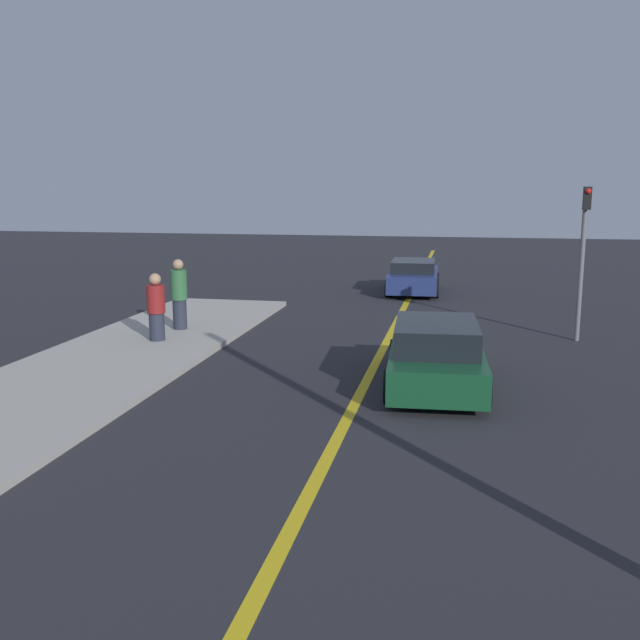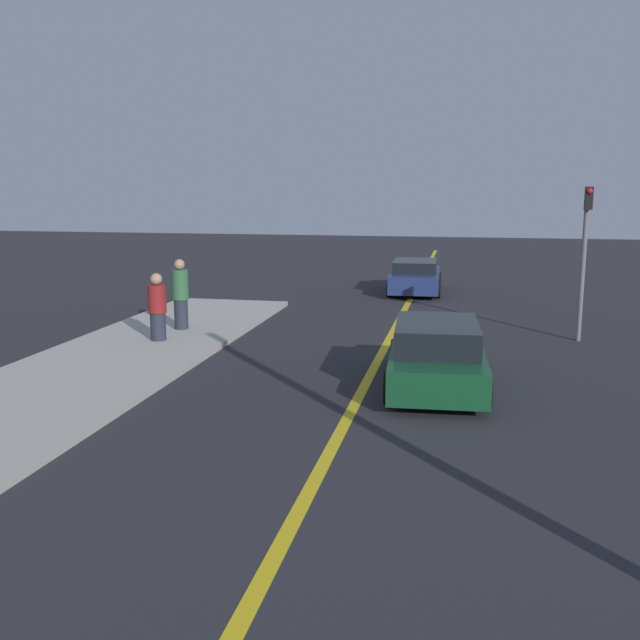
% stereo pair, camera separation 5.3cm
% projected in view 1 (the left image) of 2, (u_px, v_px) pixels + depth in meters
% --- Properties ---
extents(road_center_line, '(0.20, 60.00, 0.01)m').
position_uv_depth(road_center_line, '(367.00, 381.00, 14.23)').
color(road_center_line, gold).
rests_on(road_center_line, ground_plane).
extents(car_near_right_lane, '(2.06, 4.25, 1.30)m').
position_uv_depth(car_near_right_lane, '(436.00, 355.00, 13.72)').
color(car_near_right_lane, '#144728').
rests_on(car_near_right_lane, ground_plane).
extents(car_ahead_center, '(1.95, 4.01, 1.20)m').
position_uv_depth(car_ahead_center, '(413.00, 277.00, 25.91)').
color(car_ahead_center, navy).
rests_on(car_ahead_center, ground_plane).
extents(pedestrian_far_standing, '(0.44, 0.44, 1.64)m').
position_uv_depth(pedestrian_far_standing, '(156.00, 308.00, 17.20)').
color(pedestrian_far_standing, '#282D3D').
rests_on(pedestrian_far_standing, sidewalk_left).
extents(pedestrian_by_sign, '(0.42, 0.42, 1.83)m').
position_uv_depth(pedestrian_by_sign, '(179.00, 295.00, 18.56)').
color(pedestrian_by_sign, '#282D3D').
rests_on(pedestrian_by_sign, sidewalk_left).
extents(traffic_light, '(0.18, 0.40, 3.82)m').
position_uv_depth(traffic_light, '(583.00, 247.00, 17.46)').
color(traffic_light, slate).
rests_on(traffic_light, ground_plane).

